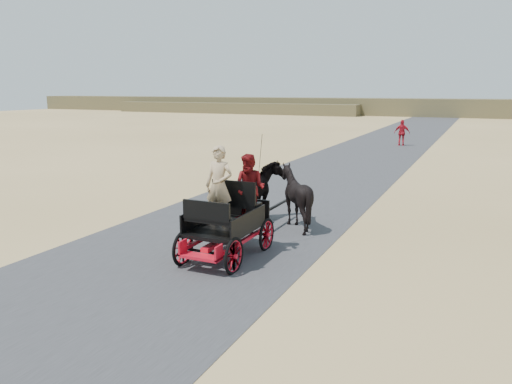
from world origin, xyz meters
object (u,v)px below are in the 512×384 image
at_px(carriage, 227,241).
at_px(horse_right, 296,197).
at_px(pedestrian, 402,133).
at_px(horse_left, 259,193).

xyz_separation_m(carriage, horse_right, (0.55, 3.00, 0.49)).
xyz_separation_m(carriage, pedestrian, (0.08, 24.89, 0.50)).
bearing_deg(pedestrian, horse_right, 85.72).
bearing_deg(carriage, horse_left, 100.39).
bearing_deg(horse_right, horse_left, 0.00).
bearing_deg(horse_left, pedestrian, -91.64).
relative_size(carriage, pedestrian, 1.39).
xyz_separation_m(horse_left, pedestrian, (0.63, 21.89, 0.02)).
bearing_deg(horse_left, carriage, 100.39).
bearing_deg(carriage, pedestrian, 89.83).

